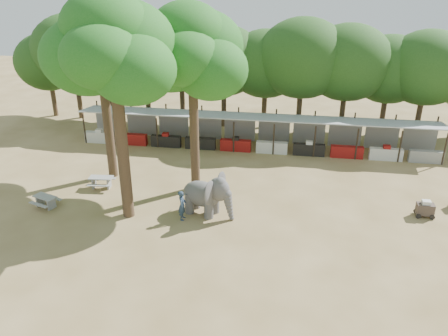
% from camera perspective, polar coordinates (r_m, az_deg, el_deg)
% --- Properties ---
extents(ground, '(100.00, 100.00, 0.00)m').
position_cam_1_polar(ground, '(22.54, 0.43, -9.94)').
color(ground, brown).
rests_on(ground, ground).
extents(vendor_stalls, '(28.00, 2.99, 2.80)m').
position_cam_1_polar(vendor_stalls, '(34.40, 4.08, 4.53)').
color(vendor_stalls, '#9A9DA1').
rests_on(vendor_stalls, ground).
extents(yard_tree_left, '(7.10, 6.90, 11.02)m').
position_cam_1_polar(yard_tree_left, '(28.70, -16.00, 14.29)').
color(yard_tree_left, '#332316').
rests_on(yard_tree_left, ground).
extents(yard_tree_center, '(7.10, 6.90, 12.04)m').
position_cam_1_polar(yard_tree_center, '(22.82, -14.50, 14.75)').
color(yard_tree_center, '#332316').
rests_on(yard_tree_center, ground).
extents(yard_tree_back, '(7.10, 6.90, 11.36)m').
position_cam_1_polar(yard_tree_back, '(25.73, -4.41, 14.86)').
color(yard_tree_back, '#332316').
rests_on(yard_tree_back, ground).
extents(backdrop_trees, '(46.46, 5.95, 8.33)m').
position_cam_1_polar(backdrop_trees, '(38.26, 5.06, 13.19)').
color(backdrop_trees, '#332316').
rests_on(backdrop_trees, ground).
extents(elephant, '(3.33, 2.46, 2.47)m').
position_cam_1_polar(elephant, '(24.62, -2.15, -3.49)').
color(elephant, '#464443').
rests_on(elephant, ground).
extents(handler, '(0.43, 0.64, 1.74)m').
position_cam_1_polar(handler, '(24.36, -5.48, -4.87)').
color(handler, '#26384C').
rests_on(handler, ground).
extents(picnic_table_near, '(1.74, 1.65, 0.70)m').
position_cam_1_polar(picnic_table_near, '(27.74, -22.29, -3.89)').
color(picnic_table_near, gray).
rests_on(picnic_table_near, ground).
extents(picnic_table_far, '(1.62, 1.48, 0.75)m').
position_cam_1_polar(picnic_table_far, '(29.04, -15.73, -1.61)').
color(picnic_table_far, gray).
rests_on(picnic_table_far, ground).
extents(cart_front, '(1.03, 0.67, 1.00)m').
position_cam_1_polar(cart_front, '(27.18, 24.79, -4.84)').
color(cart_front, '#382B25').
rests_on(cart_front, ground).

